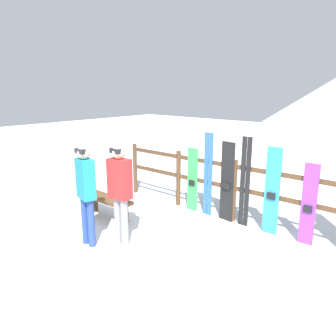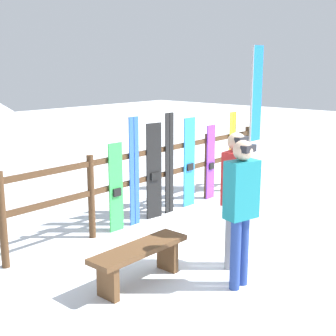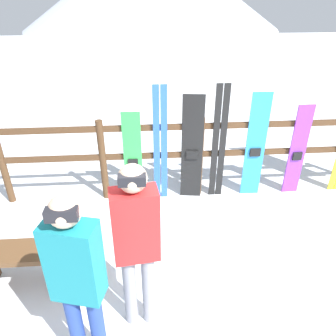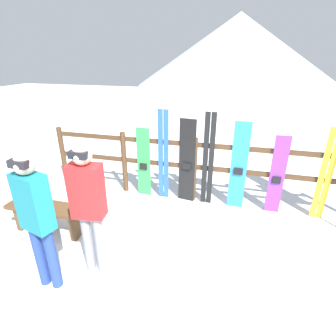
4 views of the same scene
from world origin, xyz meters
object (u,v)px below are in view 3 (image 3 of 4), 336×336
Objects in this scene: person_red at (136,239)px; snowboard_black_stripe at (192,149)px; bench at (33,258)px; ski_pair_blue at (160,146)px; person_teal at (77,276)px; snowboard_blue at (255,147)px; snowboard_green at (133,158)px; snowboard_purple at (297,151)px; ski_pair_black at (219,144)px.

person_red reaches higher than snowboard_black_stripe.
ski_pair_blue is at bearing 46.89° from bench.
snowboard_black_stripe is at bearing 69.85° from person_red.
person_teal is 1.07× the size of snowboard_blue.
person_teal is (0.70, -0.91, 0.68)m from bench.
person_red is at bearing -87.67° from snowboard_green.
snowboard_purple is (2.32, 2.07, -0.32)m from person_red.
snowboard_green is (0.34, 2.43, -0.33)m from person_teal.
snowboard_green is at bearing -179.99° from snowboard_blue.
person_teal is 2.71m from snowboard_black_stripe.
person_teal reaches higher than snowboard_blue.
ski_pair_blue is at bearing 179.90° from snowboard_purple.
bench is 0.75× the size of ski_pair_blue.
snowboard_green is 0.86× the size of snowboard_blue.
snowboard_purple is (0.64, -0.00, -0.10)m from snowboard_blue.
snowboard_green is 0.79× the size of ski_pair_black.
bench is 1.33m from person_teal.
ski_pair_black is at bearing 57.25° from person_teal.
person_red is at bearing -129.02° from snowboard_blue.
snowboard_blue is (1.37, -0.00, -0.07)m from ski_pair_blue.
snowboard_black_stripe reaches higher than snowboard_green.
bench is 2.46m from snowboard_black_stripe.
bench is at bearing 127.48° from person_teal.
person_red is 2.10m from snowboard_green.
snowboard_black_stripe is (1.88, 1.52, 0.45)m from bench.
snowboard_blue is at bearing 0.00° from snowboard_black_stripe.
snowboard_black_stripe is 1.13× the size of snowboard_purple.
snowboard_black_stripe is at bearing -179.50° from ski_pair_black.
snowboard_blue is at bearing 28.55° from bench.
snowboard_green is 0.43m from ski_pair_blue.
bench is at bearing -151.45° from snowboard_blue.
bench is 0.82× the size of snowboard_black_stripe.
person_teal is 0.99× the size of ski_pair_black.
snowboard_black_stripe is 0.92m from snowboard_blue.
snowboard_blue is at bearing -0.36° from ski_pair_black.
ski_pair_black is (0.38, 0.00, 0.07)m from snowboard_black_stripe.
snowboard_blue is 0.65m from snowboard_purple.
ski_pair_blue is at bearing 179.58° from snowboard_black_stripe.
person_red is at bearing 40.33° from person_teal.
person_red is at bearing -110.15° from snowboard_black_stripe.
ski_pair_blue is at bearing 180.00° from ski_pair_black.
person_teal is 2.47m from snowboard_green.
ski_pair_blue is 0.46m from snowboard_black_stripe.
ski_pair_black is at bearing 0.00° from ski_pair_blue.
person_teal is 2.54m from ski_pair_blue.
person_teal is 0.55m from person_red.
person_teal is 3.22m from snowboard_blue.
person_teal is 1.07× the size of snowboard_black_stripe.
ski_pair_blue is 0.83m from ski_pair_black.
person_teal is at bearing -115.95° from snowboard_black_stripe.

